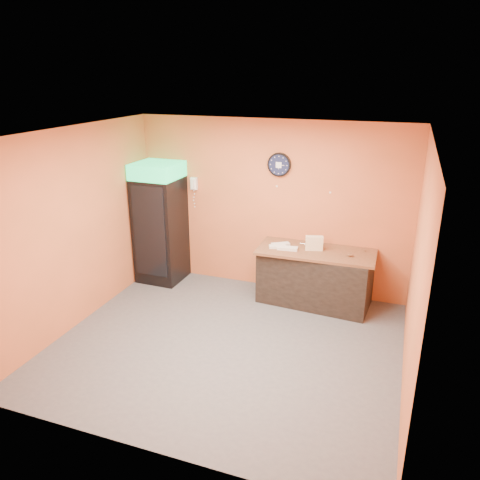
% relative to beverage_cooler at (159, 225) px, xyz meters
% --- Properties ---
extents(floor, '(4.50, 4.50, 0.00)m').
position_rel_beverage_cooler_xyz_m(floor, '(1.85, -1.60, -1.01)').
color(floor, '#47474C').
rests_on(floor, ground).
extents(back_wall, '(4.50, 0.02, 2.80)m').
position_rel_beverage_cooler_xyz_m(back_wall, '(1.85, 0.40, 0.39)').
color(back_wall, '#D3683B').
rests_on(back_wall, floor).
extents(left_wall, '(0.02, 4.00, 2.80)m').
position_rel_beverage_cooler_xyz_m(left_wall, '(-0.40, -1.60, 0.39)').
color(left_wall, '#D3683B').
rests_on(left_wall, floor).
extents(right_wall, '(0.02, 4.00, 2.80)m').
position_rel_beverage_cooler_xyz_m(right_wall, '(4.10, -1.60, 0.39)').
color(right_wall, '#D3683B').
rests_on(right_wall, floor).
extents(ceiling, '(4.50, 4.00, 0.02)m').
position_rel_beverage_cooler_xyz_m(ceiling, '(1.85, -1.60, 1.79)').
color(ceiling, white).
rests_on(ceiling, back_wall).
extents(beverage_cooler, '(0.74, 0.75, 2.07)m').
position_rel_beverage_cooler_xyz_m(beverage_cooler, '(0.00, 0.00, 0.00)').
color(beverage_cooler, black).
rests_on(beverage_cooler, floor).
extents(prep_counter, '(1.75, 0.88, 0.85)m').
position_rel_beverage_cooler_xyz_m(prep_counter, '(2.70, 0.02, -0.58)').
color(prep_counter, black).
rests_on(prep_counter, floor).
extents(wall_clock, '(0.38, 0.06, 0.38)m').
position_rel_beverage_cooler_xyz_m(wall_clock, '(1.98, 0.37, 1.09)').
color(wall_clock, black).
rests_on(wall_clock, back_wall).
extents(wall_phone, '(0.11, 0.10, 0.21)m').
position_rel_beverage_cooler_xyz_m(wall_phone, '(0.51, 0.34, 0.68)').
color(wall_phone, white).
rests_on(wall_phone, back_wall).
extents(butcher_paper, '(1.80, 0.85, 0.04)m').
position_rel_beverage_cooler_xyz_m(butcher_paper, '(2.70, 0.02, -0.14)').
color(butcher_paper, brown).
rests_on(butcher_paper, prep_counter).
extents(sub_roll_stack, '(0.28, 0.16, 0.22)m').
position_rel_beverage_cooler_xyz_m(sub_roll_stack, '(2.67, 0.02, -0.01)').
color(sub_roll_stack, beige).
rests_on(sub_roll_stack, butcher_paper).
extents(wrapped_sandwich_left, '(0.29, 0.19, 0.04)m').
position_rel_beverage_cooler_xyz_m(wrapped_sandwich_left, '(2.12, -0.08, -0.10)').
color(wrapped_sandwich_left, silver).
rests_on(wrapped_sandwich_left, butcher_paper).
extents(wrapped_sandwich_mid, '(0.32, 0.16, 0.04)m').
position_rel_beverage_cooler_xyz_m(wrapped_sandwich_mid, '(2.28, -0.11, -0.10)').
color(wrapped_sandwich_mid, silver).
rests_on(wrapped_sandwich_mid, butcher_paper).
extents(wrapped_sandwich_right, '(0.30, 0.25, 0.04)m').
position_rel_beverage_cooler_xyz_m(wrapped_sandwich_right, '(2.13, 0.02, -0.10)').
color(wrapped_sandwich_right, silver).
rests_on(wrapped_sandwich_right, butcher_paper).
extents(kitchen_tool, '(0.06, 0.06, 0.06)m').
position_rel_beverage_cooler_xyz_m(kitchen_tool, '(2.55, 0.20, -0.09)').
color(kitchen_tool, silver).
rests_on(kitchen_tool, butcher_paper).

